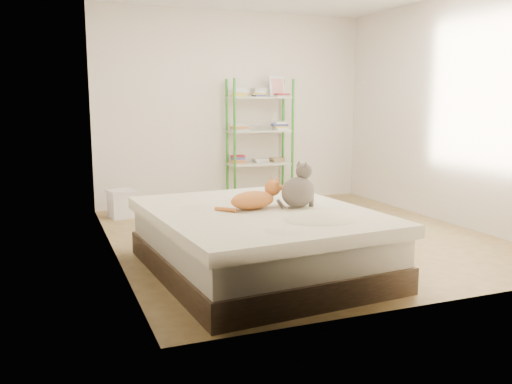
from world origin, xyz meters
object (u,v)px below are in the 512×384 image
grey_cat (298,185)px  cardboard_box (272,207)px  shelf_unit (260,140)px  white_bin (121,204)px  bed (258,241)px  orange_cat (253,198)px

grey_cat → cardboard_box: 1.90m
shelf_unit → white_bin: size_ratio=4.88×
bed → orange_cat: 0.36m
bed → white_bin: bearing=102.4°
shelf_unit → cardboard_box: size_ratio=3.27×
bed → orange_cat: size_ratio=4.65×
orange_cat → white_bin: (-0.74, 2.53, -0.45)m
bed → shelf_unit: 3.14m
grey_cat → cardboard_box: size_ratio=0.70×
bed → cardboard_box: (0.85, 1.71, -0.09)m
grey_cat → shelf_unit: size_ratio=0.21×
grey_cat → shelf_unit: bearing=-33.7°
cardboard_box → white_bin: size_ratio=1.49×
bed → shelf_unit: (1.16, 2.85, 0.61)m
orange_cat → shelf_unit: bearing=55.0°
shelf_unit → white_bin: bearing=-171.4°
bed → white_bin: bed is taller
bed → white_bin: (-0.78, 2.56, -0.09)m
white_bin → bed: bearing=-73.1°
orange_cat → white_bin: 2.68m
bed → grey_cat: size_ratio=5.91×
white_bin → orange_cat: bearing=-73.7°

